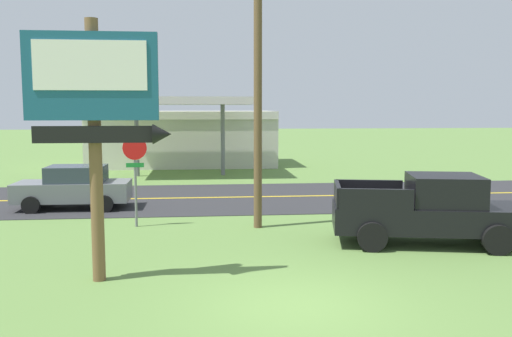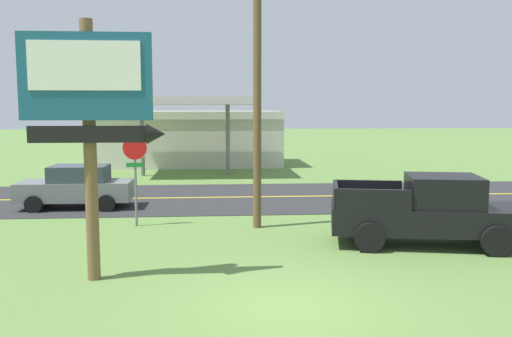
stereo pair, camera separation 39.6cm
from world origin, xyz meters
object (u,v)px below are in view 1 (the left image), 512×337
Objects in this scene: stop_sign at (135,164)px; pickup_black_parked_on_lawn at (430,210)px; utility_pole at (258,74)px; motel_sign at (96,106)px; car_grey_mid_lane at (74,187)px; gas_station at (183,136)px.

pickup_black_parked_on_lawn is at bearing -20.18° from stop_sign.
utility_pole is (3.89, -0.48, 2.83)m from stop_sign.
motel_sign is 0.63× the size of utility_pole.
pickup_black_parked_on_lawn is 1.31× the size of car_grey_mid_lane.
stop_sign is at bearing -92.73° from gas_station.
gas_station is 23.40m from pickup_black_parked_on_lawn.
stop_sign is 0.70× the size of car_grey_mid_lane.
utility_pole reaches higher than stop_sign.
stop_sign is at bearing 89.05° from motel_sign.
gas_station is at bearing 87.27° from stop_sign.
motel_sign is 5.96m from stop_sign.
pickup_black_parked_on_lawn is (7.55, -22.12, -0.98)m from gas_station.
utility_pole is 1.66× the size of pickup_black_parked_on_lawn.
gas_station is 2.19× the size of pickup_black_parked_on_lawn.
car_grey_mid_lane is at bearing 128.28° from stop_sign.
utility_pole is at bearing 150.12° from pickup_black_parked_on_lawn.
utility_pole reaches higher than gas_station.
utility_pole is at bearing -30.68° from car_grey_mid_lane.
utility_pole is at bearing 52.44° from motel_sign.
motel_sign is 9.39m from pickup_black_parked_on_lawn.
stop_sign is 4.84m from utility_pole.
gas_station is at bearing 76.96° from car_grey_mid_lane.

